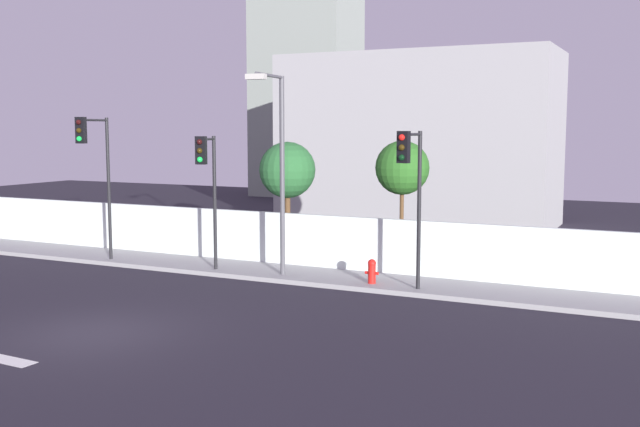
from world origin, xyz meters
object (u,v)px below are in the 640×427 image
(fire_hydrant, at_px, (372,270))
(roadside_tree_leftmost, at_px, (287,171))
(roadside_tree_midleft, at_px, (402,168))
(traffic_light_right, at_px, (95,157))
(traffic_light_center, at_px, (411,175))
(street_lamp_curbside, at_px, (278,157))
(traffic_light_left, at_px, (207,173))

(fire_hydrant, relative_size, roadside_tree_leftmost, 0.17)
(roadside_tree_midleft, bearing_deg, traffic_light_right, -158.55)
(traffic_light_center, relative_size, street_lamp_curbside, 0.73)
(fire_hydrant, bearing_deg, traffic_light_right, -174.89)
(fire_hydrant, bearing_deg, roadside_tree_midleft, 92.43)
(traffic_light_left, distance_m, street_lamp_curbside, 2.51)
(traffic_light_left, bearing_deg, fire_hydrant, 7.31)
(traffic_light_left, height_order, traffic_light_center, traffic_light_center)
(fire_hydrant, relative_size, roadside_tree_midleft, 0.17)
(traffic_light_left, distance_m, traffic_light_right, 4.63)
(traffic_light_center, xyz_separation_m, roadside_tree_midleft, (-1.58, 3.72, -0.01))
(traffic_light_left, relative_size, roadside_tree_leftmost, 1.02)
(traffic_light_right, relative_size, roadside_tree_leftmost, 1.16)
(fire_hydrant, bearing_deg, traffic_light_center, -25.48)
(traffic_light_left, bearing_deg, street_lamp_curbside, 11.13)
(fire_hydrant, distance_m, roadside_tree_leftmost, 6.17)
(traffic_light_right, bearing_deg, roadside_tree_midleft, 21.45)
(traffic_light_right, xyz_separation_m, street_lamp_curbside, (7.01, 0.67, 0.10))
(street_lamp_curbside, bearing_deg, roadside_tree_midleft, 47.33)
(street_lamp_curbside, bearing_deg, fire_hydrant, 4.34)
(traffic_light_center, height_order, roadside_tree_leftmost, traffic_light_center)
(traffic_light_left, bearing_deg, traffic_light_right, -177.55)
(traffic_light_right, distance_m, roadside_tree_midleft, 10.77)
(traffic_light_left, distance_m, roadside_tree_midleft, 6.58)
(fire_hydrant, distance_m, roadside_tree_midleft, 4.26)
(traffic_light_left, height_order, roadside_tree_leftmost, traffic_light_left)
(roadside_tree_leftmost, relative_size, roadside_tree_midleft, 0.98)
(traffic_light_left, distance_m, roadside_tree_leftmost, 3.86)
(traffic_light_center, xyz_separation_m, roadside_tree_leftmost, (-6.03, 3.72, -0.20))
(traffic_light_center, distance_m, roadside_tree_leftmost, 7.09)
(traffic_light_center, relative_size, roadside_tree_midleft, 1.04)
(roadside_tree_midleft, bearing_deg, roadside_tree_leftmost, -180.00)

